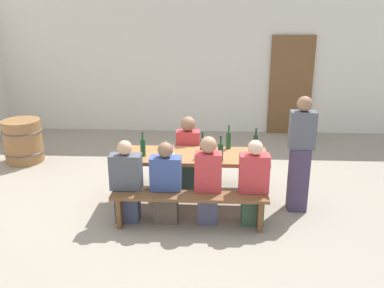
{
  "coord_description": "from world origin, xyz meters",
  "views": [
    {
      "loc": [
        0.28,
        -5.46,
        2.73
      ],
      "look_at": [
        0.0,
        0.0,
        0.9
      ],
      "focal_mm": 39.62,
      "sensor_mm": 36.0,
      "label": 1
    }
  ],
  "objects": [
    {
      "name": "standing_host",
      "position": [
        1.45,
        -0.08,
        0.78
      ],
      "size": [
        0.33,
        0.24,
        1.6
      ],
      "rotation": [
        0.0,
        0.0,
        3.14
      ],
      "color": "#403553",
      "rests_on": "ground"
    },
    {
      "name": "wooden_door",
      "position": [
        1.93,
        3.58,
        1.05
      ],
      "size": [
        0.9,
        0.06,
        2.1
      ],
      "primitive_type": "cube",
      "color": "brown",
      "rests_on": "ground"
    },
    {
      "name": "bench_near",
      "position": [
        0.0,
        -0.65,
        0.36
      ],
      "size": [
        1.97,
        0.3,
        0.45
      ],
      "color": "brown",
      "rests_on": "ground"
    },
    {
      "name": "tasting_table",
      "position": [
        0.0,
        0.0,
        0.67
      ],
      "size": [
        2.07,
        0.7,
        0.75
      ],
      "color": "olive",
      "rests_on": "ground"
    },
    {
      "name": "wine_bottle_0",
      "position": [
        0.14,
        -0.08,
        0.88
      ],
      "size": [
        0.07,
        0.07,
        0.34
      ],
      "color": "#143319",
      "rests_on": "tasting_table"
    },
    {
      "name": "seated_guest_near_1",
      "position": [
        -0.31,
        -0.5,
        0.51
      ],
      "size": [
        0.39,
        0.24,
        1.08
      ],
      "rotation": [
        0.0,
        0.0,
        1.57
      ],
      "color": "brown",
      "rests_on": "ground"
    },
    {
      "name": "wine_barrel",
      "position": [
        -3.11,
        1.56,
        0.38
      ],
      "size": [
        0.7,
        0.7,
        0.77
      ],
      "color": "olive",
      "rests_on": "ground"
    },
    {
      "name": "seated_guest_near_3",
      "position": [
        0.81,
        -0.5,
        0.53
      ],
      "size": [
        0.37,
        0.24,
        1.13
      ],
      "rotation": [
        0.0,
        0.0,
        1.57
      ],
      "color": "#385740",
      "rests_on": "ground"
    },
    {
      "name": "wine_bottle_1",
      "position": [
        0.51,
        0.28,
        0.88
      ],
      "size": [
        0.07,
        0.07,
        0.34
      ],
      "color": "#194723",
      "rests_on": "tasting_table"
    },
    {
      "name": "wine_glass_1",
      "position": [
        -0.4,
        -0.1,
        0.86
      ],
      "size": [
        0.06,
        0.06,
        0.16
      ],
      "color": "silver",
      "rests_on": "tasting_table"
    },
    {
      "name": "wine_bottle_3",
      "position": [
        0.89,
        0.29,
        0.86
      ],
      "size": [
        0.07,
        0.07,
        0.3
      ],
      "color": "#143319",
      "rests_on": "tasting_table"
    },
    {
      "name": "wine_bottle_2",
      "position": [
        0.39,
        -0.26,
        0.88
      ],
      "size": [
        0.07,
        0.07,
        0.35
      ],
      "color": "#194723",
      "rests_on": "tasting_table"
    },
    {
      "name": "seated_guest_near_0",
      "position": [
        -0.82,
        -0.5,
        0.51
      ],
      "size": [
        0.4,
        0.24,
        1.1
      ],
      "rotation": [
        0.0,
        0.0,
        1.57
      ],
      "color": "#3F4968",
      "rests_on": "ground"
    },
    {
      "name": "wine_glass_0",
      "position": [
        -0.27,
        -0.0,
        0.86
      ],
      "size": [
        0.07,
        0.07,
        0.16
      ],
      "color": "silver",
      "rests_on": "tasting_table"
    },
    {
      "name": "wine_glass_2",
      "position": [
        0.39,
        -0.15,
        0.86
      ],
      "size": [
        0.07,
        0.07,
        0.15
      ],
      "color": "silver",
      "rests_on": "tasting_table"
    },
    {
      "name": "seated_guest_near_2",
      "position": [
        0.23,
        -0.5,
        0.57
      ],
      "size": [
        0.34,
        0.24,
        1.17
      ],
      "rotation": [
        0.0,
        0.0,
        1.57
      ],
      "color": "#494D67",
      "rests_on": "ground"
    },
    {
      "name": "back_wall",
      "position": [
        0.0,
        3.72,
        1.6
      ],
      "size": [
        14.0,
        0.2,
        3.2
      ],
      "primitive_type": "cube",
      "color": "silver",
      "rests_on": "ground"
    },
    {
      "name": "seated_guest_far_0",
      "position": [
        -0.08,
        0.5,
        0.56
      ],
      "size": [
        0.35,
        0.24,
        1.15
      ],
      "rotation": [
        0.0,
        0.0,
        -1.57
      ],
      "color": "#2D4D47",
      "rests_on": "ground"
    },
    {
      "name": "wine_bottle_4",
      "position": [
        -0.66,
        -0.09,
        0.88
      ],
      "size": [
        0.07,
        0.07,
        0.33
      ],
      "color": "#194723",
      "rests_on": "tasting_table"
    },
    {
      "name": "bench_far",
      "position": [
        0.0,
        0.65,
        0.36
      ],
      "size": [
        1.97,
        0.3,
        0.45
      ],
      "color": "brown",
      "rests_on": "ground"
    },
    {
      "name": "ground_plane",
      "position": [
        0.0,
        0.0,
        0.0
      ],
      "size": [
        24.0,
        24.0,
        0.0
      ],
      "primitive_type": "plane",
      "color": "gray"
    },
    {
      "name": "wine_glass_3",
      "position": [
        -0.38,
        0.13,
        0.86
      ],
      "size": [
        0.07,
        0.07,
        0.16
      ],
      "color": "silver",
      "rests_on": "tasting_table"
    }
  ]
}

